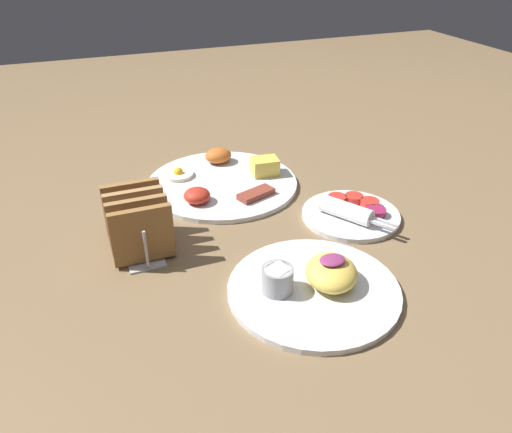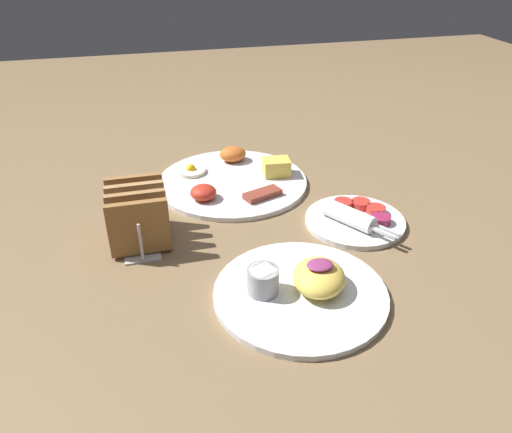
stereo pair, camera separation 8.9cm
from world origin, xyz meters
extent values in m
plane|color=brown|center=(0.00, 0.00, 0.00)|extent=(3.00, 3.00, 0.00)
cylinder|color=white|center=(-0.02, 0.22, 0.01)|extent=(0.32, 0.32, 0.01)
cube|color=#E5C64C|center=(0.08, 0.22, 0.03)|extent=(0.06, 0.05, 0.04)
ellipsoid|color=#C66023|center=(0.00, 0.32, 0.03)|extent=(0.06, 0.05, 0.03)
cylinder|color=#F4EACC|center=(-0.10, 0.28, 0.01)|extent=(0.06, 0.06, 0.01)
sphere|color=yellow|center=(-0.10, 0.28, 0.02)|extent=(0.02, 0.02, 0.02)
ellipsoid|color=red|center=(-0.09, 0.15, 0.02)|extent=(0.05, 0.05, 0.03)
cube|color=brown|center=(0.02, 0.13, 0.02)|extent=(0.08, 0.06, 0.01)
cylinder|color=white|center=(0.17, 0.01, 0.01)|extent=(0.18, 0.18, 0.01)
cylinder|color=#99234C|center=(0.20, -0.02, 0.02)|extent=(0.04, 0.04, 0.01)
cylinder|color=red|center=(0.21, 0.01, 0.02)|extent=(0.04, 0.04, 0.01)
cylinder|color=red|center=(0.19, 0.04, 0.02)|extent=(0.04, 0.04, 0.01)
cylinder|color=red|center=(0.16, 0.05, 0.02)|extent=(0.04, 0.04, 0.01)
cylinder|color=white|center=(0.15, -0.01, 0.03)|extent=(0.08, 0.10, 0.03)
cube|color=silver|center=(0.19, -0.07, 0.03)|extent=(0.03, 0.05, 0.00)
cube|color=silver|center=(0.18, -0.07, 0.03)|extent=(0.03, 0.05, 0.00)
cylinder|color=white|center=(0.00, -0.17, 0.01)|extent=(0.26, 0.26, 0.01)
ellipsoid|color=#EAC651|center=(0.03, -0.17, 0.03)|extent=(0.11, 0.11, 0.04)
ellipsoid|color=#8C3366|center=(0.03, -0.17, 0.05)|extent=(0.04, 0.03, 0.01)
cylinder|color=#99999E|center=(-0.05, -0.15, 0.03)|extent=(0.05, 0.05, 0.04)
cylinder|color=white|center=(-0.05, -0.15, 0.05)|extent=(0.04, 0.04, 0.01)
cube|color=#B7B7BC|center=(-0.22, 0.05, 0.00)|extent=(0.06, 0.15, 0.01)
cube|color=olive|center=(-0.22, 0.00, 0.05)|extent=(0.10, 0.01, 0.10)
cube|color=#9D6F41|center=(-0.22, 0.03, 0.05)|extent=(0.10, 0.01, 0.10)
cube|color=#A87A4D|center=(-0.22, 0.07, 0.05)|extent=(0.10, 0.01, 0.10)
cube|color=olive|center=(-0.22, 0.10, 0.05)|extent=(0.10, 0.01, 0.10)
cylinder|color=#B7B7BC|center=(-0.22, -0.02, 0.04)|extent=(0.01, 0.00, 0.07)
cylinder|color=#B7B7BC|center=(-0.22, 0.12, 0.04)|extent=(0.01, 0.01, 0.07)
camera|label=1|loc=(-0.29, -0.69, 0.49)|focal=35.00mm
camera|label=2|loc=(-0.21, -0.72, 0.49)|focal=35.00mm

